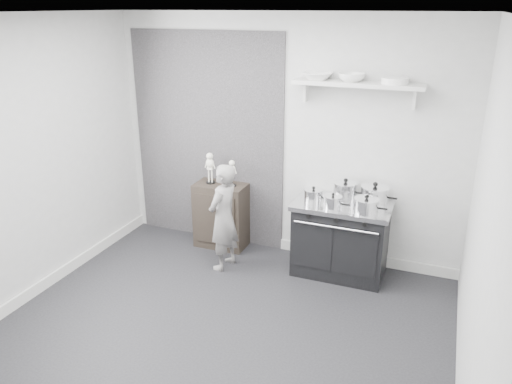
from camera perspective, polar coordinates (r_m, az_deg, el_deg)
ground at (r=4.66m, az=-4.45°, el=-15.74°), size 4.00×4.00×0.00m
room_shell at (r=4.08m, az=-5.29°, el=4.65°), size 4.02×3.62×2.71m
wall_shelf at (r=5.16m, az=11.55°, el=11.88°), size 1.30×0.26×0.24m
stove at (r=5.45m, az=9.63°, el=-5.23°), size 1.01×0.63×0.81m
side_cabinet at (r=6.00m, az=-3.98°, el=-2.65°), size 0.60×0.35×0.79m
child at (r=5.41m, az=-3.74°, el=-2.91°), size 0.36×0.48×1.20m
pot_front_left at (r=5.26m, az=6.58°, el=-0.42°), size 0.28×0.20×0.17m
pot_back_left at (r=5.39m, az=10.16°, el=0.18°), size 0.35×0.26×0.23m
pot_back_right at (r=5.32m, az=13.40°, el=-0.34°), size 0.38×0.29×0.24m
pot_front_right at (r=5.07m, az=12.48°, el=-1.53°), size 0.34×0.25×0.20m
pot_front_center at (r=5.12m, az=8.78°, el=-1.15°), size 0.28×0.19×0.17m
skeleton_full at (r=5.84m, az=-5.28°, el=3.01°), size 0.12×0.08×0.42m
skeleton_torso at (r=5.73m, az=-2.76°, el=2.38°), size 0.10×0.06×0.36m
bowl_large at (r=5.23m, az=7.03°, el=13.01°), size 0.30×0.30×0.07m
bowl_small at (r=5.16m, az=10.86°, el=12.74°), size 0.26×0.26×0.08m
plate_stack at (r=5.10m, az=15.58°, el=12.15°), size 0.26×0.26×0.06m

